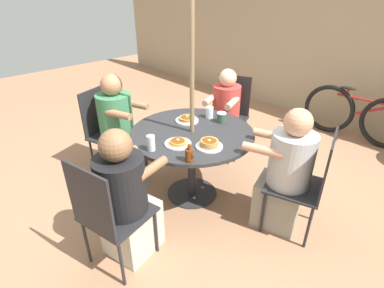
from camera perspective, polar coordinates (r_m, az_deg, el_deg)
ground_plane at (r=3.16m, az=0.00°, el=-9.34°), size 12.00×12.00×0.00m
back_fence at (r=4.95m, az=25.01°, el=14.46°), size 10.00×0.06×1.89m
patio_table at (r=2.83m, az=0.00°, el=0.51°), size 1.15×1.15×0.72m
umbrella_pole at (r=2.60m, az=0.00°, el=12.01°), size 0.04×0.04×2.41m
patio_chair_north at (r=2.22m, az=-15.91°, el=-12.29°), size 0.53×0.53×0.95m
diner_north at (r=2.33m, az=-12.43°, el=-10.59°), size 0.45×0.53×1.10m
patio_chair_east at (r=2.61m, az=21.22°, el=-6.37°), size 0.56×0.56×0.95m
diner_east at (r=2.64m, az=17.25°, el=-5.83°), size 0.58×0.49×1.12m
patio_chair_south at (r=3.76m, az=7.25°, el=6.32°), size 0.57×0.57×0.95m
diner_south at (r=3.61m, az=6.24°, el=4.87°), size 0.46×0.54×1.09m
patio_chair_west at (r=3.44m, az=-16.03°, el=3.18°), size 0.56×0.56×0.95m
diner_west at (r=3.33m, az=-13.67°, el=2.36°), size 0.55×0.48×1.14m
pancake_plate_a at (r=2.50m, az=3.32°, el=-0.06°), size 0.23×0.23×0.08m
pancake_plate_b at (r=2.98m, az=-0.94°, el=4.70°), size 0.23×0.23×0.05m
pancake_plate_c at (r=2.55m, az=-2.69°, el=0.22°), size 0.23×0.23×0.05m
syrup_bottle at (r=2.29m, az=-0.53°, el=-2.06°), size 0.09×0.07×0.15m
coffee_cup at (r=2.96m, az=5.65°, el=5.06°), size 0.09×0.09×0.10m
drinking_glass_a at (r=2.46m, az=-7.82°, el=0.18°), size 0.07×0.07×0.13m
drinking_glass_b at (r=3.05m, az=3.36°, el=6.03°), size 0.08×0.08×0.11m
bicycle at (r=4.62m, az=28.98°, el=4.82°), size 1.44×0.44×0.71m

